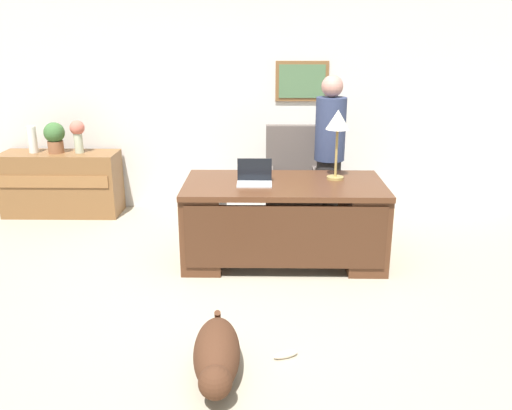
{
  "coord_description": "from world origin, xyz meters",
  "views": [
    {
      "loc": [
        0.17,
        -3.85,
        2.09
      ],
      "look_at": [
        0.11,
        0.3,
        0.75
      ],
      "focal_mm": 37.15,
      "sensor_mm": 36.0,
      "label": 1
    }
  ],
  "objects": [
    {
      "name": "potted_plant",
      "position": [
        -2.29,
        2.25,
        0.96
      ],
      "size": [
        0.24,
        0.24,
        0.36
      ],
      "color": "brown",
      "rests_on": "credenza"
    },
    {
      "name": "vase_with_flowers",
      "position": [
        -2.01,
        2.25,
        1.0
      ],
      "size": [
        0.17,
        0.17,
        0.38
      ],
      "color": "#B1BCA0",
      "rests_on": "credenza"
    },
    {
      "name": "desk_lamp",
      "position": [
        0.85,
        1.06,
        1.3
      ],
      "size": [
        0.22,
        0.22,
        0.66
      ],
      "color": "#9E8447",
      "rests_on": "desk"
    },
    {
      "name": "desk",
      "position": [
        0.36,
        0.89,
        0.42
      ],
      "size": [
        1.87,
        0.95,
        0.77
      ],
      "color": "#4C2B19",
      "rests_on": "ground_plane"
    },
    {
      "name": "credenza",
      "position": [
        -2.26,
        2.25,
        0.38
      ],
      "size": [
        1.37,
        0.5,
        0.76
      ],
      "color": "brown",
      "rests_on": "ground_plane"
    },
    {
      "name": "dog_lying",
      "position": [
        -0.12,
        -0.96,
        0.15
      ],
      "size": [
        0.35,
        0.9,
        0.3
      ],
      "color": "#472819",
      "rests_on": "ground_plane"
    },
    {
      "name": "dog_toy_bone",
      "position": [
        0.32,
        -0.75,
        0.03
      ],
      "size": [
        0.18,
        0.11,
        0.05
      ],
      "primitive_type": "ellipsoid",
      "rotation": [
        0.0,
        0.0,
        3.51
      ],
      "color": "beige",
      "rests_on": "ground_plane"
    },
    {
      "name": "armchair",
      "position": [
        0.49,
        1.86,
        0.5
      ],
      "size": [
        0.6,
        0.59,
        1.13
      ],
      "color": "#564C47",
      "rests_on": "ground_plane"
    },
    {
      "name": "ground_plane",
      "position": [
        0.0,
        0.0,
        0.0
      ],
      "size": [
        12.0,
        12.0,
        0.0
      ],
      "primitive_type": "plane",
      "color": "#9E937F"
    },
    {
      "name": "vase_empty",
      "position": [
        -2.55,
        2.25,
        0.92
      ],
      "size": [
        0.1,
        0.1,
        0.31
      ],
      "primitive_type": "cylinder",
      "color": "silver",
      "rests_on": "credenza"
    },
    {
      "name": "back_wall",
      "position": [
        0.0,
        2.6,
        1.35
      ],
      "size": [
        7.0,
        0.16,
        2.7
      ],
      "color": "silver",
      "rests_on": "ground_plane"
    },
    {
      "name": "person_standing",
      "position": [
        0.87,
        1.69,
        0.88
      ],
      "size": [
        0.32,
        0.32,
        1.7
      ],
      "color": "#262323",
      "rests_on": "ground_plane"
    },
    {
      "name": "laptop",
      "position": [
        0.08,
        0.88,
        0.83
      ],
      "size": [
        0.32,
        0.22,
        0.22
      ],
      "color": "#B2B5BA",
      "rests_on": "desk"
    }
  ]
}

